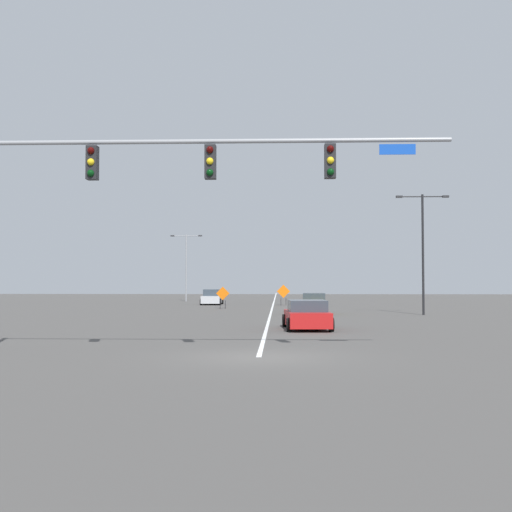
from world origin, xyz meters
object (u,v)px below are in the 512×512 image
at_px(car_red_far, 307,315).
at_px(car_silver_passing, 212,298).
at_px(street_lamp_far_left, 423,243).
at_px(traffic_signal_assembly, 147,178).
at_px(construction_sign_median_near, 223,295).
at_px(street_lamp_near_left, 186,261).
at_px(car_yellow_near, 314,304).
at_px(construction_sign_median_far, 283,292).

height_order(car_red_far, car_silver_passing, car_silver_passing).
height_order(street_lamp_far_left, car_silver_passing, street_lamp_far_left).
relative_size(traffic_signal_assembly, construction_sign_median_near, 7.96).
distance_m(traffic_signal_assembly, street_lamp_near_left, 54.48).
distance_m(traffic_signal_assembly, car_yellow_near, 27.29).
xyz_separation_m(construction_sign_median_far, car_silver_passing, (-7.05, 1.86, -0.56)).
relative_size(traffic_signal_assembly, car_red_far, 3.18).
height_order(traffic_signal_assembly, street_lamp_near_left, street_lamp_near_left).
height_order(street_lamp_far_left, construction_sign_median_far, street_lamp_far_left).
xyz_separation_m(street_lamp_near_left, car_silver_passing, (4.04, -10.02, -3.90)).
bearing_deg(street_lamp_far_left, traffic_signal_assembly, -119.10).
bearing_deg(car_yellow_near, car_silver_passing, 116.87).
bearing_deg(car_silver_passing, construction_sign_median_near, -78.67).
relative_size(construction_sign_median_near, car_red_far, 0.40).
height_order(street_lamp_near_left, car_silver_passing, street_lamp_near_left).
distance_m(construction_sign_median_far, car_red_far, 30.68).
bearing_deg(construction_sign_median_far, traffic_signal_assembly, -96.02).
bearing_deg(car_red_far, construction_sign_median_far, 91.75).
relative_size(street_lamp_far_left, car_silver_passing, 1.90).
height_order(construction_sign_median_far, car_yellow_near, construction_sign_median_far).
relative_size(street_lamp_near_left, car_silver_passing, 1.76).
relative_size(traffic_signal_assembly, construction_sign_median_far, 7.48).
distance_m(traffic_signal_assembly, car_red_far, 13.61).
relative_size(traffic_signal_assembly, street_lamp_near_left, 1.93).
bearing_deg(car_red_far, street_lamp_far_left, 57.70).
distance_m(construction_sign_median_near, car_red_far, 23.88).
bearing_deg(car_yellow_near, construction_sign_median_near, 130.20).
bearing_deg(traffic_signal_assembly, construction_sign_median_far, 83.98).
xyz_separation_m(construction_sign_median_near, car_silver_passing, (-1.89, 9.44, -0.49)).
bearing_deg(car_silver_passing, traffic_signal_assembly, -86.63).
height_order(street_lamp_far_left, street_lamp_near_left, street_lamp_far_left).
bearing_deg(construction_sign_median_near, street_lamp_far_left, -33.10).
xyz_separation_m(construction_sign_median_near, car_red_far, (6.09, -23.08, -0.52)).
distance_m(car_yellow_near, car_silver_passing, 20.16).
bearing_deg(construction_sign_median_far, car_silver_passing, 165.23).
distance_m(construction_sign_median_far, car_yellow_near, 16.26).
relative_size(street_lamp_near_left, car_red_far, 1.65).
xyz_separation_m(construction_sign_median_near, car_yellow_near, (7.22, -8.54, -0.48)).
bearing_deg(street_lamp_far_left, car_yellow_near, 172.28).
distance_m(car_yellow_near, car_red_far, 14.58).
distance_m(traffic_signal_assembly, street_lamp_far_left, 28.69).
xyz_separation_m(traffic_signal_assembly, car_red_far, (5.39, 11.53, -4.82)).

